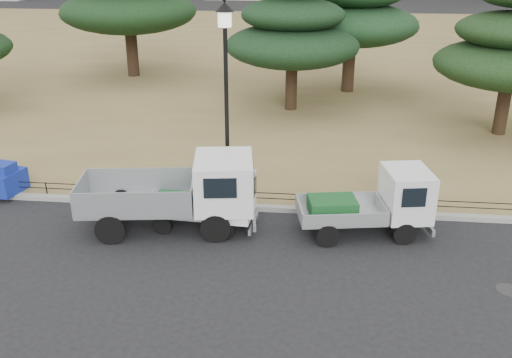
# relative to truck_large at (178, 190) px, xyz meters

# --- Properties ---
(ground) EXTENTS (220.00, 220.00, 0.00)m
(ground) POSITION_rel_truck_large_xyz_m (2.16, -1.17, -1.20)
(ground) COLOR black
(lawn) EXTENTS (120.00, 56.00, 0.15)m
(lawn) POSITION_rel_truck_large_xyz_m (2.16, 29.43, -1.13)
(lawn) COLOR olive
(lawn) RESTS_ON ground
(curb) EXTENTS (120.00, 0.25, 0.16)m
(curb) POSITION_rel_truck_large_xyz_m (2.16, 1.43, -1.12)
(curb) COLOR gray
(curb) RESTS_ON ground
(truck_large) EXTENTS (5.18, 2.63, 2.16)m
(truck_large) POSITION_rel_truck_large_xyz_m (0.00, 0.00, 0.00)
(truck_large) COLOR black
(truck_large) RESTS_ON ground
(truck_kei_front) EXTENTS (3.21, 1.53, 1.66)m
(truck_kei_front) POSITION_rel_truck_large_xyz_m (0.86, 0.09, -0.37)
(truck_kei_front) COLOR black
(truck_kei_front) RESTS_ON ground
(truck_kei_rear) EXTENTS (3.87, 2.15, 1.91)m
(truck_kei_rear) POSITION_rel_truck_large_xyz_m (5.59, 0.28, -0.24)
(truck_kei_rear) COLOR black
(truck_kei_rear) RESTS_ON ground
(street_lamp) EXTENTS (0.55, 0.55, 6.10)m
(street_lamp) POSITION_rel_truck_large_xyz_m (1.17, 1.73, 3.07)
(street_lamp) COLOR black
(street_lamp) RESTS_ON lawn
(pipe_fence) EXTENTS (38.00, 0.04, 0.40)m
(pipe_fence) POSITION_rel_truck_large_xyz_m (2.16, 1.58, -0.76)
(pipe_fence) COLOR black
(pipe_fence) RESTS_ON lawn
(manhole) EXTENTS (0.60, 0.60, 0.01)m
(manhole) POSITION_rel_truck_large_xyz_m (8.66, -2.37, -1.20)
(manhole) COLOR #2D2D30
(manhole) RESTS_ON ground
(pine_center_left) EXTENTS (6.43, 6.43, 6.53)m
(pine_center_left) POSITION_rel_truck_large_xyz_m (2.55, 12.95, 2.72)
(pine_center_left) COLOR black
(pine_center_left) RESTS_ON lawn
(pine_center_right) EXTENTS (7.14, 7.14, 7.58)m
(pine_center_right) POSITION_rel_truck_large_xyz_m (5.48, 17.04, 3.34)
(pine_center_right) COLOR black
(pine_center_right) RESTS_ON lawn
(pine_east_near) EXTENTS (6.23, 6.23, 6.29)m
(pine_east_near) POSITION_rel_truck_large_xyz_m (11.73, 9.95, 2.58)
(pine_east_near) COLOR black
(pine_east_near) RESTS_ON lawn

